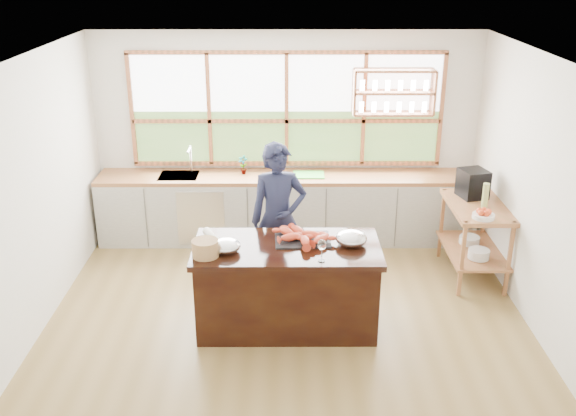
{
  "coord_description": "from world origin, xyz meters",
  "views": [
    {
      "loc": [
        -0.0,
        -5.92,
        3.61
      ],
      "look_at": [
        0.01,
        0.15,
        1.16
      ],
      "focal_mm": 40.0,
      "sensor_mm": 36.0,
      "label": 1
    }
  ],
  "objects_px": {
    "cook": "(278,219)",
    "espresso_machine": "(473,183)",
    "wicker_basket": "(205,248)",
    "island": "(287,286)"
  },
  "relations": [
    {
      "from": "espresso_machine",
      "to": "wicker_basket",
      "type": "xyz_separation_m",
      "value": [
        -2.97,
        -1.58,
        -0.08
      ]
    },
    {
      "from": "cook",
      "to": "wicker_basket",
      "type": "xyz_separation_m",
      "value": [
        -0.68,
        -1.02,
        0.12
      ]
    },
    {
      "from": "espresso_machine",
      "to": "cook",
      "type": "bearing_deg",
      "value": 178.69
    },
    {
      "from": "espresso_machine",
      "to": "wicker_basket",
      "type": "relative_size",
      "value": 1.29
    },
    {
      "from": "espresso_machine",
      "to": "wicker_basket",
      "type": "bearing_deg",
      "value": -167.06
    },
    {
      "from": "wicker_basket",
      "to": "cook",
      "type": "bearing_deg",
      "value": 56.2
    },
    {
      "from": "espresso_machine",
      "to": "wicker_basket",
      "type": "height_order",
      "value": "espresso_machine"
    },
    {
      "from": "cook",
      "to": "wicker_basket",
      "type": "relative_size",
      "value": 6.7
    },
    {
      "from": "cook",
      "to": "espresso_machine",
      "type": "height_order",
      "value": "cook"
    },
    {
      "from": "island",
      "to": "wicker_basket",
      "type": "bearing_deg",
      "value": -164.08
    }
  ]
}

